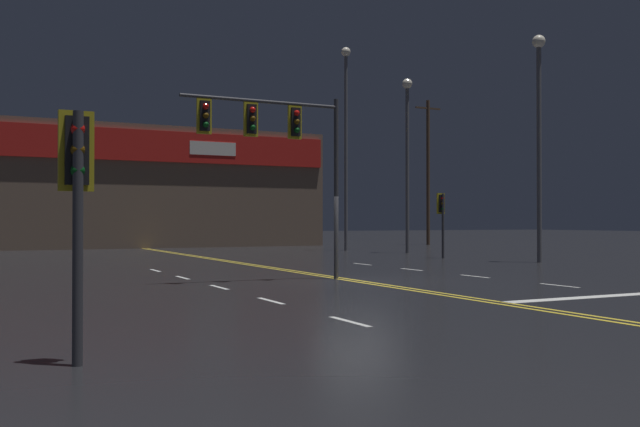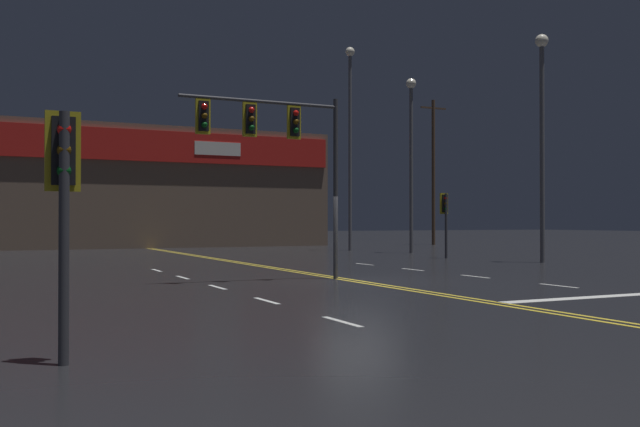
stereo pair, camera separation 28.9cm
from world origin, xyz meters
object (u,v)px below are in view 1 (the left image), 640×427
traffic_signal_corner_southwest (77,178)px  streetlight_median_approach (539,118)px  traffic_signal_corner_northeast (442,211)px  traffic_signal_median (272,134)px  streetlight_far_left (407,142)px  streetlight_near_left (346,125)px

traffic_signal_corner_southwest → streetlight_median_approach: size_ratio=0.32×
traffic_signal_corner_northeast → streetlight_median_approach: 6.37m
traffic_signal_corner_northeast → traffic_signal_median: bearing=-144.8°
traffic_signal_corner_northeast → streetlight_median_approach: streetlight_median_approach is taller
streetlight_median_approach → traffic_signal_corner_southwest: bearing=-145.9°
traffic_signal_corner_northeast → streetlight_far_left: streetlight_far_left is taller
traffic_signal_corner_northeast → streetlight_near_left: 11.17m
traffic_signal_corner_southwest → streetlight_far_left: size_ratio=0.32×
traffic_signal_median → streetlight_near_left: bearing=56.1°
traffic_signal_corner_southwest → streetlight_near_left: streetlight_near_left is taller
streetlight_far_left → streetlight_near_left: bearing=108.1°
traffic_signal_corner_northeast → streetlight_near_left: (0.14, 9.84, 5.28)m
traffic_signal_corner_southwest → streetlight_far_left: (20.58, 24.07, 3.88)m
streetlight_near_left → streetlight_median_approach: (1.49, -14.59, -1.37)m
streetlight_near_left → streetlight_far_left: 4.90m
traffic_signal_median → traffic_signal_corner_northeast: size_ratio=1.77×
traffic_signal_median → streetlight_median_approach: (13.89, 3.90, 1.88)m
traffic_signal_median → traffic_signal_corner_northeast: traffic_signal_median is taller
traffic_signal_corner_northeast → streetlight_median_approach: (1.63, -4.75, 3.91)m
traffic_signal_corner_southwest → streetlight_near_left: 34.74m
streetlight_median_approach → streetlight_far_left: bearing=90.2°
traffic_signal_median → streetlight_far_left: size_ratio=0.57×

